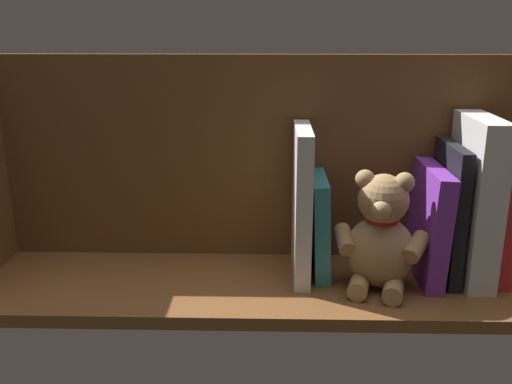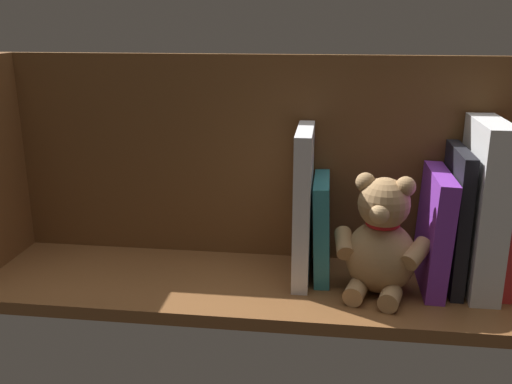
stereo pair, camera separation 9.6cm
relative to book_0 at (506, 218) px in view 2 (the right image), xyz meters
The scene contains 9 objects.
ground_plane 43.72cm from the book_0, ahead, with size 100.44×27.94×2.20cm, color brown.
shelf_back_panel 42.98cm from the book_0, 11.52° to the right, with size 100.44×1.50×37.82cm, color brown.
book_0 is the anchor object (origin of this frame).
dictionary_thick_white 4.95cm from the book_0, 14.10° to the left, with size 4.76×16.60×28.44cm, color silver.
book_1 8.40cm from the book_0, ahead, with size 2.10×15.47×23.66cm, color black.
book_2 11.91cm from the book_0, ahead, with size 3.16×16.79×19.74cm, color purple.
teddy_bear 21.59cm from the book_0, 14.55° to the left, with size 15.86×14.89×20.20cm.
book_3 30.56cm from the book_0, ahead, with size 2.62×13.66×17.57cm, color teal.
book_4 33.73cm from the book_0, ahead, with size 2.72×15.85×26.43cm, color silver.
Camera 2 is at (-11.92, 91.01, 43.88)cm, focal length 40.17 mm.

